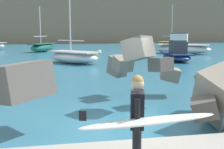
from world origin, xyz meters
TOP-DOWN VIEW (x-y plane):
  - ground_plane at (0.00, 0.00)m, footprint 400.00×400.00m
  - breakwater_jetty at (1.76, 0.85)m, footprint 28.64×6.48m
  - surfer_with_board at (-0.58, -3.57)m, footprint 2.11×1.40m
  - boat_near_right at (8.37, 15.83)m, footprint 2.24×4.44m
  - boat_mid_left at (-0.78, 15.81)m, footprint 4.88×4.80m
  - boat_mid_centre at (-4.19, 29.51)m, footprint 3.69×5.08m
  - boat_far_left at (12.20, 23.23)m, footprint 6.59×5.06m
  - boat_far_centre at (16.83, 37.01)m, footprint 5.57×2.93m
  - mooring_buoy_inner at (1.77, 21.95)m, footprint 0.44×0.44m
  - mooring_buoy_middle at (2.63, 25.13)m, footprint 0.44×0.44m
  - headland_bluff at (-2.39, 70.43)m, footprint 111.48×36.13m

SIDE VIEW (x-z plane):
  - ground_plane at x=0.00m, z-range 0.00..0.00m
  - mooring_buoy_inner at x=1.77m, z-range 0.00..0.44m
  - mooring_buoy_middle at x=2.63m, z-range 0.00..0.44m
  - boat_far_centre at x=16.83m, z-range -2.96..3.98m
  - boat_mid_left at x=-0.78m, z-range -3.67..4.81m
  - boat_near_right at x=8.37m, z-range -0.36..1.51m
  - boat_mid_centre at x=-4.19m, z-range -2.25..3.45m
  - boat_far_left at x=12.20m, z-range -0.45..2.01m
  - surfer_with_board at x=-0.58m, z-range 0.39..2.16m
  - breakwater_jetty at x=1.76m, z-range -0.02..3.03m
  - headland_bluff at x=-2.39m, z-range 0.02..17.28m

